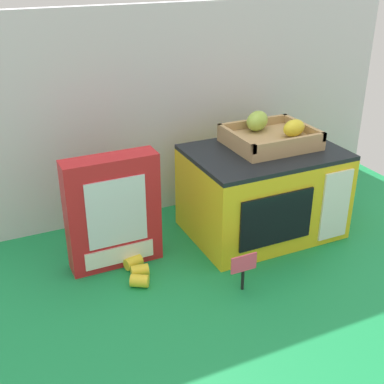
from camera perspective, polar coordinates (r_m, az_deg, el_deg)
ground_plane at (r=1.46m, az=0.43°, el=-6.24°), size 1.70×1.70×0.00m
display_back_panel at (r=1.57m, az=-4.05°, el=8.72°), size 1.61×0.03×0.63m
toy_microwave at (r=1.50m, az=7.86°, el=0.05°), size 0.42×0.31×0.26m
food_groups_crate at (r=1.49m, az=8.71°, el=6.22°), size 0.24×0.21×0.08m
cookie_set_box at (r=1.34m, az=-8.78°, el=-2.24°), size 0.24×0.07×0.31m
price_sign at (r=1.27m, az=5.76°, el=-8.29°), size 0.07×0.01×0.10m
loose_toy_banana at (r=1.34m, az=-6.09°, el=-8.75°), size 0.07×0.13×0.03m
loose_toy_apple at (r=1.73m, az=15.99°, el=-0.65°), size 0.07×0.07×0.07m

